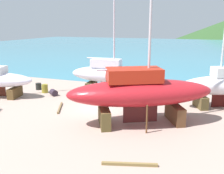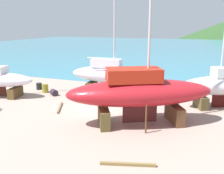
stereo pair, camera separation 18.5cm
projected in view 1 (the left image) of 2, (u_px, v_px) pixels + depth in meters
ground_plane at (89, 114)px, 21.32m from camera, size 43.86×43.86×0.00m
sea_water at (177, 48)px, 78.96m from camera, size 154.08×104.94×0.01m
sailboat_small_center at (140, 92)px, 18.75m from camera, size 11.20×8.12×15.95m
sailboat_mid_port at (110, 74)px, 26.52m from camera, size 8.67×3.33×12.50m
sailboat_large_starboard at (224, 85)px, 22.66m from camera, size 8.21×5.60×13.86m
worker at (170, 92)px, 25.01m from camera, size 0.45×0.50×1.62m
barrel_by_slipway at (54, 93)px, 26.73m from camera, size 1.02×0.99×0.66m
barrel_rust_far at (45, 89)px, 27.91m from camera, size 0.94×0.94×0.92m
barrel_rust_near at (39, 86)px, 29.20m from camera, size 0.82×0.82×0.76m
timber_long_fore at (60, 108)px, 22.70m from camera, size 1.37×2.70×0.16m
timber_plank_near at (130, 164)px, 13.54m from camera, size 2.93×1.01×0.16m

